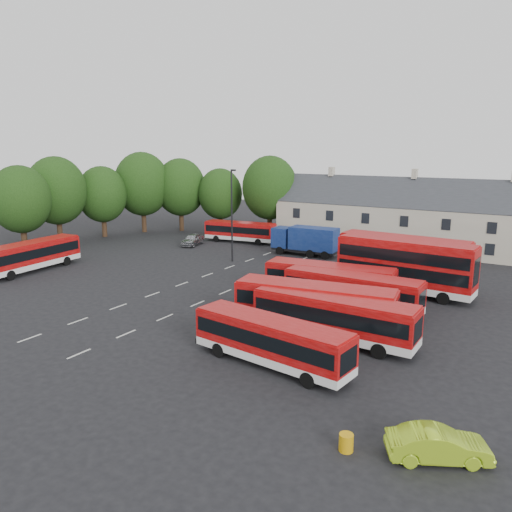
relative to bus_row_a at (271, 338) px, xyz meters
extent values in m
plane|color=black|center=(-16.13, 9.16, -1.72)|extent=(140.00, 140.00, 0.00)
cube|color=beige|center=(-16.13, -4.84, -1.72)|extent=(0.15, 1.80, 0.01)
cube|color=beige|center=(-16.13, -0.84, -1.72)|extent=(0.15, 1.80, 0.01)
cube|color=beige|center=(-16.13, 3.16, -1.72)|extent=(0.15, 1.80, 0.01)
cube|color=beige|center=(-16.13, 7.16, -1.72)|extent=(0.15, 1.80, 0.01)
cube|color=beige|center=(-16.13, 11.16, -1.72)|extent=(0.15, 1.80, 0.01)
cube|color=beige|center=(-16.13, 15.16, -1.72)|extent=(0.15, 1.80, 0.01)
cube|color=beige|center=(-16.13, 19.16, -1.72)|extent=(0.15, 1.80, 0.01)
cube|color=beige|center=(-16.13, 23.16, -1.72)|extent=(0.15, 1.80, 0.01)
cube|color=beige|center=(-16.13, 27.16, -1.72)|extent=(0.15, 1.80, 0.01)
cube|color=beige|center=(-11.13, -4.84, -1.72)|extent=(0.15, 1.80, 0.01)
cube|color=beige|center=(-11.13, -0.84, -1.72)|extent=(0.15, 1.80, 0.01)
cube|color=beige|center=(-11.13, 3.16, -1.72)|extent=(0.15, 1.80, 0.01)
cube|color=beige|center=(-11.13, 7.16, -1.72)|extent=(0.15, 1.80, 0.01)
cube|color=beige|center=(-11.13, 11.16, -1.72)|extent=(0.15, 1.80, 0.01)
cube|color=beige|center=(-11.13, 15.16, -1.72)|extent=(0.15, 1.80, 0.01)
cube|color=beige|center=(-11.13, 19.16, -1.72)|extent=(0.15, 1.80, 0.01)
cube|color=beige|center=(-11.13, 23.16, -1.72)|extent=(0.15, 1.80, 0.01)
cube|color=beige|center=(-11.13, 27.16, -1.72)|extent=(0.15, 1.80, 0.01)
cylinder|color=black|center=(-43.13, 13.16, 0.20)|extent=(0.70, 0.70, 3.85)
ellipsoid|color=#17320D|center=(-43.13, 13.16, 4.67)|extent=(7.26, 7.26, 8.35)
cylinder|color=black|center=(-44.13, 19.16, 0.38)|extent=(0.70, 0.70, 4.20)
ellipsoid|color=#17320D|center=(-44.13, 19.16, 5.25)|extent=(7.92, 7.92, 9.11)
cylinder|color=black|center=(-42.13, 25.16, 0.11)|extent=(0.70, 0.70, 3.67)
ellipsoid|color=#17320D|center=(-42.13, 25.16, 4.38)|extent=(6.93, 6.93, 7.97)
cylinder|color=black|center=(-40.13, 31.16, 0.46)|extent=(0.70, 0.70, 4.38)
ellipsoid|color=#17320D|center=(-40.13, 31.16, 5.54)|extent=(8.25, 8.25, 9.49)
cylinder|color=black|center=(-36.13, 35.16, 0.29)|extent=(0.70, 0.70, 4.02)
ellipsoid|color=#17320D|center=(-36.13, 35.16, 4.96)|extent=(7.59, 7.59, 8.73)
cylinder|color=black|center=(-30.13, 37.16, 0.03)|extent=(0.70, 0.70, 3.50)
ellipsoid|color=#17320D|center=(-30.13, 37.16, 4.09)|extent=(6.60, 6.60, 7.59)
cylinder|color=black|center=(-22.13, 38.16, 0.38)|extent=(0.70, 0.70, 4.20)
ellipsoid|color=#17320D|center=(-22.13, 38.16, 5.25)|extent=(7.92, 7.92, 9.11)
cube|color=beige|center=(-2.13, 39.16, 1.03)|extent=(35.00, 7.00, 5.50)
cube|color=#2D3035|center=(-2.13, 39.16, 3.78)|extent=(35.70, 7.13, 7.13)
cube|color=beige|center=(-13.13, 39.16, 7.74)|extent=(0.60, 0.90, 1.20)
cube|color=beige|center=(-2.13, 39.16, 7.74)|extent=(0.60, 0.90, 1.20)
cube|color=silver|center=(0.00, 0.00, -1.01)|extent=(10.35, 3.52, 0.51)
cube|color=#9F0909|center=(0.00, 0.00, 0.14)|extent=(10.35, 3.52, 1.80)
cube|color=black|center=(0.00, 0.00, 0.19)|extent=(9.96, 3.53, 0.88)
cube|color=#9F0909|center=(0.00, 0.00, 1.09)|extent=(10.14, 3.40, 0.11)
cylinder|color=black|center=(-3.35, -0.64, -1.26)|extent=(0.95, 0.37, 0.92)
cylinder|color=black|center=(3.35, 0.64, -1.26)|extent=(0.95, 0.37, 0.92)
cube|color=silver|center=(1.64, 5.44, -0.95)|extent=(11.01, 2.61, 0.55)
cube|color=#9F0909|center=(1.64, 5.44, 0.30)|extent=(11.01, 2.61, 1.95)
cube|color=black|center=(1.64, 5.44, 0.35)|extent=(10.58, 2.66, 0.95)
cube|color=#9F0909|center=(1.64, 5.44, 1.32)|extent=(10.79, 2.50, 0.12)
cylinder|color=black|center=(-1.89, 4.35, -1.22)|extent=(1.00, 0.29, 1.00)
cylinder|color=black|center=(5.17, 6.54, -1.22)|extent=(1.00, 0.29, 1.00)
cube|color=silver|center=(-0.51, 7.07, -0.92)|extent=(11.63, 4.33, 0.57)
cube|color=#9F0909|center=(-0.51, 7.07, 0.37)|extent=(11.63, 4.33, 2.01)
cube|color=black|center=(-0.51, 7.07, 0.42)|extent=(11.19, 4.32, 0.98)
cube|color=#9F0909|center=(-0.51, 7.07, 1.43)|extent=(11.39, 4.19, 0.12)
cylinder|color=black|center=(-3.92, 5.35, -1.21)|extent=(1.07, 0.45, 1.03)
cylinder|color=black|center=(2.90, 8.80, -1.21)|extent=(1.07, 0.45, 1.03)
cube|color=silver|center=(0.46, 11.88, -0.97)|extent=(10.82, 2.66, 0.54)
cube|color=#9F0909|center=(0.46, 11.88, 0.26)|extent=(10.82, 2.66, 1.91)
cube|color=black|center=(0.46, 11.88, 0.31)|extent=(10.39, 2.71, 0.93)
cube|color=#9F0909|center=(0.46, 11.88, 1.26)|extent=(10.61, 2.55, 0.12)
cylinder|color=black|center=(-3.01, 10.84, -1.23)|extent=(0.98, 0.29, 0.98)
cylinder|color=black|center=(3.93, 12.92, -1.23)|extent=(0.98, 0.29, 0.98)
cube|color=silver|center=(-2.29, 13.89, -0.96)|extent=(11.04, 3.75, 0.54)
cube|color=#9F0909|center=(-2.29, 13.89, 0.27)|extent=(11.04, 3.75, 1.92)
cube|color=black|center=(-2.29, 13.89, 0.32)|extent=(10.62, 3.76, 0.93)
cube|color=#9F0909|center=(-2.29, 13.89, 1.28)|extent=(10.81, 3.63, 0.12)
cylinder|color=black|center=(-5.59, 12.36, -1.23)|extent=(1.01, 0.39, 0.98)
cylinder|color=black|center=(1.01, 15.41, -1.23)|extent=(1.01, 0.39, 0.98)
cube|color=silver|center=(2.58, 19.03, -0.90)|extent=(11.88, 3.44, 0.59)
cube|color=#9F0909|center=(2.58, 19.03, 1.18)|extent=(11.88, 3.44, 3.57)
cube|color=black|center=(2.58, 19.03, 0.49)|extent=(11.42, 3.47, 1.01)
cube|color=#9F0909|center=(2.58, 19.03, 3.02)|extent=(11.64, 3.32, 0.13)
cylinder|color=black|center=(-1.25, 18.07, -1.19)|extent=(1.08, 0.37, 1.07)
cylinder|color=black|center=(6.41, 19.98, -1.19)|extent=(1.08, 0.37, 1.07)
cube|color=black|center=(2.58, 19.03, 1.88)|extent=(11.42, 3.47, 1.01)
cube|color=silver|center=(1.89, 20.99, -0.91)|extent=(11.73, 3.36, 0.58)
cube|color=#9F0909|center=(1.89, 20.99, 1.15)|extent=(11.73, 3.36, 3.53)
cube|color=black|center=(1.89, 20.99, 0.46)|extent=(11.27, 3.39, 1.00)
cube|color=#9F0909|center=(1.89, 20.99, 2.96)|extent=(11.49, 3.24, 0.13)
cylinder|color=black|center=(-1.89, 20.03, -1.20)|extent=(1.07, 0.36, 1.05)
cylinder|color=black|center=(5.66, 21.94, -1.20)|extent=(1.07, 0.36, 1.05)
cube|color=black|center=(1.89, 20.99, 1.83)|extent=(11.27, 3.39, 1.00)
cube|color=silver|center=(-32.65, 6.89, -0.95)|extent=(3.45, 11.10, 0.55)
cube|color=#9F0909|center=(-32.65, 6.89, 0.29)|extent=(3.45, 11.10, 1.94)
cube|color=black|center=(-32.65, 6.89, 0.34)|extent=(3.47, 10.67, 0.94)
cube|color=#9F0909|center=(-32.65, 6.89, 1.30)|extent=(3.33, 10.88, 0.12)
cylinder|color=black|center=(-31.22, 3.51, -1.23)|extent=(0.37, 1.01, 0.99)
cylinder|color=black|center=(-34.08, 10.27, -1.23)|extent=(0.37, 1.01, 0.99)
cube|color=silver|center=(-23.04, 31.74, -1.04)|extent=(9.97, 3.52, 0.49)
cube|color=#9F0909|center=(-23.04, 31.74, 0.07)|extent=(9.97, 3.52, 1.73)
cube|color=black|center=(-23.04, 31.74, 0.12)|extent=(9.59, 3.52, 0.84)
cube|color=#9F0909|center=(-23.04, 31.74, 0.98)|extent=(9.76, 3.41, 0.11)
cylinder|color=black|center=(-26.00, 30.32, -1.28)|extent=(0.91, 0.37, 0.89)
cylinder|color=black|center=(-20.08, 33.15, -1.28)|extent=(0.91, 0.37, 0.89)
cube|color=black|center=(-11.94, 28.88, -1.09)|extent=(7.96, 2.51, 0.29)
cube|color=navy|center=(-14.88, 28.72, 0.24)|extent=(2.09, 2.56, 2.36)
cube|color=black|center=(-15.81, 28.67, 0.59)|extent=(0.21, 2.09, 1.18)
cube|color=navy|center=(-10.81, 28.94, 0.39)|extent=(5.72, 2.76, 2.65)
cylinder|color=black|center=(-14.62, 27.63, -1.23)|extent=(1.00, 0.33, 0.98)
cylinder|color=black|center=(-9.02, 30.15, -1.23)|extent=(1.00, 0.33, 0.98)
imported|color=#9A9DA2|center=(-27.25, 26.73, -0.97)|extent=(2.74, 4.74, 1.52)
imported|color=#A1CB1F|center=(10.42, -4.32, -1.03)|extent=(4.38, 3.26, 1.38)
cylinder|color=#C9910B|center=(6.96, -5.71, -1.34)|extent=(0.62, 0.62, 0.77)
cylinder|color=black|center=(-17.52, 21.69, 3.38)|extent=(0.18, 0.18, 10.22)
cube|color=black|center=(-17.22, 21.62, 8.49)|extent=(0.65, 0.39, 0.18)
camera|label=1|loc=(13.63, -23.94, 10.99)|focal=35.00mm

